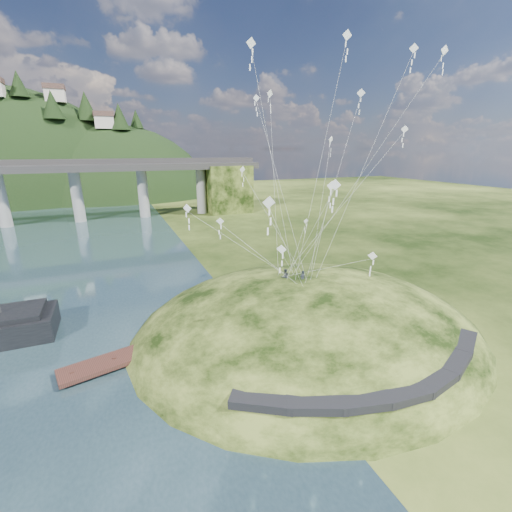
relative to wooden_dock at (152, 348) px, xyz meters
name	(u,v)px	position (x,y,z in m)	size (l,w,h in m)	color
ground	(241,356)	(7.08, -3.60, -0.47)	(320.00, 320.00, 0.00)	black
grass_hill	(307,341)	(15.08, -1.60, -1.97)	(36.00, 32.00, 13.00)	black
footpath	(391,381)	(14.54, -13.35, 1.61)	(22.29, 5.84, 0.83)	black
bridge	(27,184)	(-19.38, 66.46, 9.23)	(160.00, 11.00, 15.00)	#2D2B2B
far_ridge	(10,221)	(-36.50, 118.57, -7.91)	(153.00, 70.00, 94.50)	black
wooden_dock	(152,348)	(0.00, 0.00, 0.00)	(15.12, 5.72, 1.07)	#351B16
kite_flyers	(290,269)	(13.99, 0.46, 5.31)	(2.08, 1.85, 1.74)	#23282F
kite_swarm	(310,151)	(15.15, -0.37, 16.74)	(21.01, 17.87, 20.87)	white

